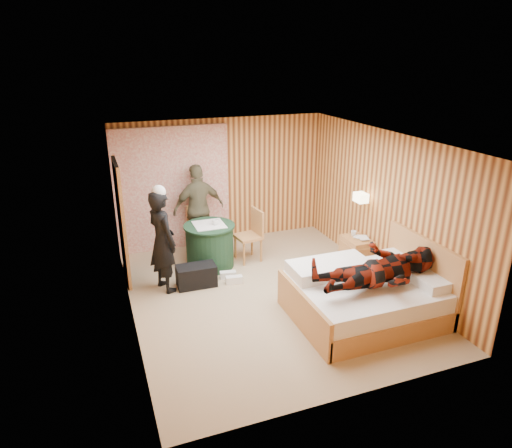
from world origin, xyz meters
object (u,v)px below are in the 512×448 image
object	(u,v)px
chair_near	(252,231)
duffel_bag	(196,276)
round_table	(210,245)
man_on_bed	(381,261)
chair_far	(200,225)
woman_standing	(162,241)
man_at_table	(199,209)
wall_lamp	(361,197)
bed	(365,296)
nightstand	(356,252)

from	to	relation	value
chair_near	duffel_bag	xyz separation A→B (m)	(-1.23, -0.67, -0.38)
round_table	man_on_bed	bearing A→B (deg)	-56.85
chair_far	woman_standing	size ratio (longest dim) A/B	0.55
round_table	man_at_table	xyz separation A→B (m)	(0.00, 0.76, 0.45)
wall_lamp	chair_far	world-z (taller)	wall_lamp
bed	woman_standing	size ratio (longest dim) A/B	1.21
duffel_bag	man_on_bed	xyz separation A→B (m)	(2.15, -1.99, 0.80)
chair_near	woman_standing	world-z (taller)	woman_standing
wall_lamp	round_table	distance (m)	2.81
nightstand	round_table	world-z (taller)	round_table
chair_far	woman_standing	world-z (taller)	woman_standing
man_at_table	bed	bearing A→B (deg)	110.98
chair_near	man_at_table	world-z (taller)	man_at_table
wall_lamp	chair_far	distance (m)	3.08
chair_far	woman_standing	bearing A→B (deg)	-132.01
nightstand	duffel_bag	distance (m)	2.89
man_at_table	man_on_bed	world-z (taller)	man_on_bed
chair_far	man_at_table	world-z (taller)	man_at_table
wall_lamp	chair_near	bearing A→B (deg)	151.70
chair_far	bed	bearing A→B (deg)	-68.39
bed	woman_standing	distance (m)	3.25
chair_far	man_at_table	size ratio (longest dim) A/B	0.54
nightstand	woman_standing	size ratio (longest dim) A/B	0.34
chair_near	duffel_bag	bearing A→B (deg)	-69.72
man_on_bed	woman_standing	bearing A→B (deg)	141.96
woman_standing	man_at_table	xyz separation A→B (m)	(0.92, 1.34, 0.02)
bed	round_table	xyz separation A→B (m)	(-1.70, 2.42, 0.09)
bed	chair_far	size ratio (longest dim) A/B	2.21
bed	man_at_table	size ratio (longest dim) A/B	1.19
chair_far	woman_standing	xyz separation A→B (m)	(-0.91, -1.30, 0.31)
man_at_table	duffel_bag	bearing A→B (deg)	66.59
chair_far	man_on_bed	size ratio (longest dim) A/B	0.53
bed	nightstand	bearing A→B (deg)	62.69
chair_near	woman_standing	xyz separation A→B (m)	(-1.73, -0.59, 0.28)
man_at_table	man_on_bed	distance (m)	3.83
round_table	man_on_bed	size ratio (longest dim) A/B	0.52
nightstand	wall_lamp	bearing A→B (deg)	50.98
woman_standing	man_at_table	world-z (taller)	man_at_table
nightstand	duffel_bag	bearing A→B (deg)	174.22
woman_standing	man_on_bed	xyz separation A→B (m)	(2.65, -2.07, 0.14)
chair_near	duffel_bag	distance (m)	1.45
wall_lamp	nightstand	xyz separation A→B (m)	(-0.04, -0.05, -1.01)
bed	man_on_bed	bearing A→B (deg)	-83.13
wall_lamp	nightstand	bearing A→B (deg)	-129.02
man_at_table	round_table	bearing A→B (deg)	82.84
nightstand	bed	bearing A→B (deg)	-117.31
round_table	bed	bearing A→B (deg)	-54.87
nightstand	man_on_bed	size ratio (longest dim) A/B	0.33
bed	nightstand	world-z (taller)	bed
wall_lamp	man_on_bed	bearing A→B (deg)	-113.85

